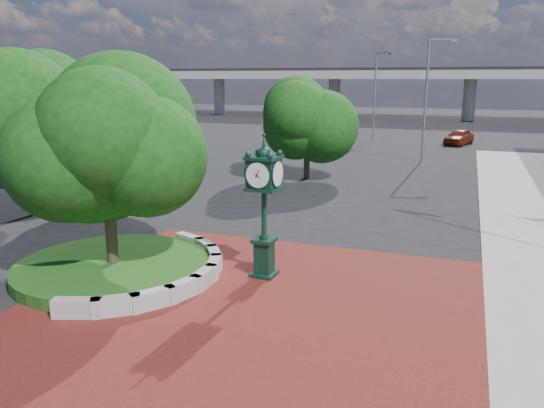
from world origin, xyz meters
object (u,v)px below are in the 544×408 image
at_px(street_lamp_far, 377,90).
at_px(parked_car, 459,137).
at_px(post_clock, 264,201).
at_px(street_lamp_near, 429,91).

bearing_deg(street_lamp_far, parked_car, -7.53).
bearing_deg(post_clock, street_lamp_near, 83.91).
bearing_deg(parked_car, post_clock, -79.44).
relative_size(post_clock, street_lamp_near, 0.50).
bearing_deg(street_lamp_near, street_lamp_far, 114.84).
height_order(post_clock, street_lamp_far, street_lamp_far).
height_order(post_clock, parked_car, post_clock).
relative_size(parked_car, street_lamp_far, 0.51).
relative_size(parked_car, street_lamp_near, 0.49).
relative_size(street_lamp_near, street_lamp_far, 1.04).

